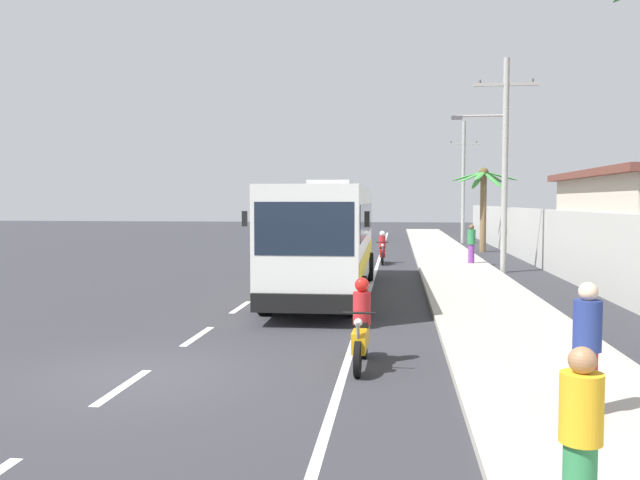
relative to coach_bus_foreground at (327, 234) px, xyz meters
name	(u,v)px	position (x,y,z in m)	size (l,w,h in m)	color
ground_plane	(140,375)	(-2.08, -10.01, -1.88)	(160.00, 160.00, 0.00)	#303035
sidewalk_kerb	(479,294)	(4.72, -0.01, -1.81)	(3.20, 90.00, 0.14)	#A8A399
lane_markings	(341,276)	(0.01, 4.90, -1.87)	(3.54, 71.55, 0.01)	white
boundary_wall	(572,246)	(8.52, 3.99, -0.59)	(0.24, 60.00, 2.58)	#B2B2AD
coach_bus_foreground	(327,234)	(0.00, 0.00, 0.00)	(3.01, 11.52, 3.61)	silver
coach_bus_far_lane	(324,214)	(-3.61, 30.90, 0.02)	(3.07, 10.90, 3.64)	#2366A8
motorcycle_beside_bus	(361,330)	(1.58, -8.94, -1.24)	(0.56, 1.96, 1.57)	black
motorcycle_trailing	(382,250)	(1.52, 10.02, -1.25)	(0.56, 1.96, 1.53)	black
pedestrian_near_kerb	(471,243)	(5.53, 9.34, -0.82)	(0.36, 0.36, 1.74)	#75388E
pedestrian_midwalk	(587,345)	(4.67, -11.61, -0.82)	(0.36, 0.36, 1.74)	red
pedestrian_far_walk	(581,434)	(3.75, -14.71, -0.92)	(0.36, 0.36, 1.57)	#2D7A47
utility_pole_mid	(503,158)	(6.47, 6.86, 2.81)	(3.47, 0.24, 8.70)	#9E9E99
utility_pole_far	(463,180)	(6.73, 25.46, 2.51)	(2.16, 0.24, 8.43)	#9E9E99
palm_second	(483,192)	(7.09, 17.62, 1.57)	(3.72, 3.57, 4.84)	brown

